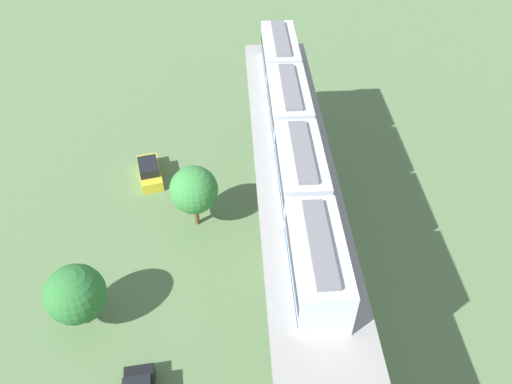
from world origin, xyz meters
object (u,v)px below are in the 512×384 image
(train, at_px, (294,136))
(tree_mid_lot, at_px, (75,294))
(parked_car_yellow, at_px, (150,171))
(tree_near_viaduct, at_px, (194,190))

(train, distance_m, tree_mid_lot, 17.33)
(parked_car_yellow, height_order, tree_near_viaduct, tree_near_viaduct)
(train, relative_size, tree_near_viaduct, 4.94)
(train, height_order, tree_near_viaduct, train)
(train, bearing_deg, tree_mid_lot, 25.09)
(tree_near_viaduct, xyz_separation_m, tree_mid_lot, (7.30, 8.69, -0.53))
(train, xyz_separation_m, tree_mid_lot, (14.42, 6.75, -6.84))
(parked_car_yellow, relative_size, tree_near_viaduct, 0.81)
(tree_near_viaduct, bearing_deg, train, 164.78)
(parked_car_yellow, bearing_deg, tree_mid_lot, 65.61)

